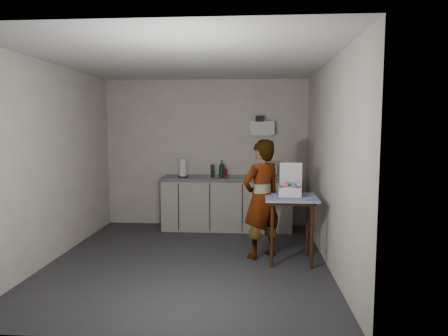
# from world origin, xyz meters

# --- Properties ---
(ground) EXTENTS (4.00, 4.00, 0.00)m
(ground) POSITION_xyz_m (0.00, 0.00, 0.00)
(ground) COLOR #26262A
(ground) RESTS_ON ground
(wall_back) EXTENTS (3.60, 0.02, 2.60)m
(wall_back) POSITION_xyz_m (0.00, 1.99, 1.30)
(wall_back) COLOR #B6AC9F
(wall_back) RESTS_ON ground
(wall_right) EXTENTS (0.02, 4.00, 2.60)m
(wall_right) POSITION_xyz_m (1.79, 0.00, 1.30)
(wall_right) COLOR #B6AC9F
(wall_right) RESTS_ON ground
(wall_left) EXTENTS (0.02, 4.00, 2.60)m
(wall_left) POSITION_xyz_m (-1.79, 0.00, 1.30)
(wall_left) COLOR #B6AC9F
(wall_left) RESTS_ON ground
(ceiling) EXTENTS (3.60, 4.00, 0.01)m
(ceiling) POSITION_xyz_m (0.00, 0.00, 2.60)
(ceiling) COLOR silver
(ceiling) RESTS_ON wall_back
(kitchen_counter) EXTENTS (2.24, 0.62, 0.91)m
(kitchen_counter) POSITION_xyz_m (0.40, 1.70, 0.43)
(kitchen_counter) COLOR black
(kitchen_counter) RESTS_ON ground
(wall_shelf) EXTENTS (0.42, 0.18, 0.37)m
(wall_shelf) POSITION_xyz_m (1.00, 1.92, 1.75)
(wall_shelf) COLOR white
(wall_shelf) RESTS_ON ground
(side_table) EXTENTS (0.69, 0.69, 0.87)m
(side_table) POSITION_xyz_m (1.34, 0.07, 0.76)
(side_table) COLOR #33170B
(side_table) RESTS_ON ground
(standing_man) EXTENTS (0.70, 0.66, 1.60)m
(standing_man) POSITION_xyz_m (0.96, 0.22, 0.80)
(standing_man) COLOR #B2A593
(standing_man) RESTS_ON ground
(soap_bottle) EXTENTS (0.14, 0.14, 0.29)m
(soap_bottle) POSITION_xyz_m (0.31, 1.69, 1.06)
(soap_bottle) COLOR black
(soap_bottle) RESTS_ON kitchen_counter
(soda_can) EXTENTS (0.07, 0.07, 0.14)m
(soda_can) POSITION_xyz_m (0.36, 1.73, 0.98)
(soda_can) COLOR red
(soda_can) RESTS_ON kitchen_counter
(dark_bottle) EXTENTS (0.06, 0.06, 0.22)m
(dark_bottle) POSITION_xyz_m (0.15, 1.67, 1.02)
(dark_bottle) COLOR black
(dark_bottle) RESTS_ON kitchen_counter
(paper_towel) EXTENTS (0.18, 0.18, 0.32)m
(paper_towel) POSITION_xyz_m (-0.36, 1.64, 1.06)
(paper_towel) COLOR black
(paper_towel) RESTS_ON kitchen_counter
(dish_rack) EXTENTS (0.39, 0.30, 0.28)m
(dish_rack) POSITION_xyz_m (1.17, 1.76, 0.97)
(dish_rack) COLOR silver
(dish_rack) RESTS_ON kitchen_counter
(bakery_box) EXTENTS (0.33, 0.34, 0.42)m
(bakery_box) POSITION_xyz_m (1.33, 0.16, 0.96)
(bakery_box) COLOR white
(bakery_box) RESTS_ON side_table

